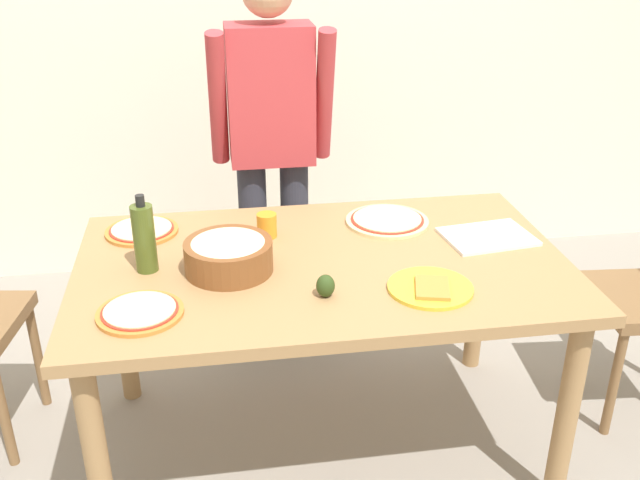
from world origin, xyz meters
name	(u,v)px	position (x,y,z in m)	size (l,w,h in m)	color
ground	(322,442)	(0.00, 0.00, 0.00)	(8.00, 8.00, 0.00)	gray
wall_back	(271,18)	(0.00, 1.60, 1.30)	(5.60, 0.10, 2.60)	silver
dining_table	(322,285)	(0.00, 0.00, 0.67)	(1.60, 0.96, 0.76)	#A37A4C
person_cook	(272,140)	(-0.09, 0.76, 0.94)	(0.49, 0.25, 1.62)	#2D2D38
pizza_raw_on_board	(387,220)	(0.28, 0.26, 0.77)	(0.30, 0.30, 0.02)	beige
pizza_cooked_on_tray	(142,230)	(-0.60, 0.31, 0.77)	(0.26, 0.26, 0.02)	#C67A33
pizza_second_cooked	(140,312)	(-0.57, -0.26, 0.77)	(0.25, 0.25, 0.02)	#C67A33
plate_with_slice	(431,288)	(0.29, -0.25, 0.77)	(0.26, 0.26, 0.02)	gold
popcorn_bowl	(228,253)	(-0.30, -0.03, 0.82)	(0.28, 0.28, 0.11)	brown
olive_oil_bottle	(144,238)	(-0.56, 0.02, 0.87)	(0.07, 0.07, 0.26)	#47561E
cup_orange	(267,225)	(-0.16, 0.21, 0.80)	(0.07, 0.07, 0.09)	orange
cutting_board_white	(488,237)	(0.60, 0.08, 0.77)	(0.30, 0.22, 0.01)	white
avocado	(326,286)	(-0.03, -0.23, 0.80)	(0.06, 0.06, 0.07)	#2D4219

